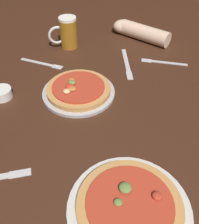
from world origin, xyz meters
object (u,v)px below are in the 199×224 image
object	(u,v)px
pizza_plate_far	(78,90)
fork_spare	(43,63)
beer_mug_dark	(67,33)
knife_spare	(127,63)
diner_arm	(138,31)
ramekin_sauce	(2,93)
fork_left	(163,62)
pizza_plate_near	(129,207)

from	to	relation	value
pizza_plate_far	fork_spare	size ratio (longest dim) A/B	1.35
beer_mug_dark	fork_spare	xyz separation A→B (m)	(-0.09, -0.16, -0.07)
beer_mug_dark	knife_spare	xyz separation A→B (m)	(0.28, -0.13, -0.07)
beer_mug_dark	knife_spare	world-z (taller)	beer_mug_dark
pizza_plate_far	diner_arm	distance (m)	0.53
ramekin_sauce	knife_spare	bearing A→B (deg)	29.94
pizza_plate_far	fork_spare	distance (m)	0.27
fork_left	ramekin_sauce	bearing A→B (deg)	-154.96
fork_left	fork_spare	size ratio (longest dim) A/B	1.00
fork_spare	knife_spare	bearing A→B (deg)	4.33
pizza_plate_near	diner_arm	distance (m)	0.92
pizza_plate_near	fork_spare	xyz separation A→B (m)	(-0.37, 0.64, -0.01)
fork_left	knife_spare	size ratio (longest dim) A/B	0.83
diner_arm	fork_spare	bearing A→B (deg)	-146.76
beer_mug_dark	knife_spare	size ratio (longest dim) A/B	0.59
beer_mug_dark	ramekin_sauce	distance (m)	0.44
pizza_plate_far	ramekin_sauce	distance (m)	0.28
beer_mug_dark	fork_left	bearing A→B (deg)	-14.21
ramekin_sauce	diner_arm	distance (m)	0.73
beer_mug_dark	fork_left	size ratio (longest dim) A/B	0.71
pizza_plate_far	beer_mug_dark	world-z (taller)	beer_mug_dark
ramekin_sauce	fork_spare	xyz separation A→B (m)	(0.09, 0.24, -0.01)
pizza_plate_near	fork_spare	size ratio (longest dim) A/B	1.52
diner_arm	pizza_plate_far	bearing A→B (deg)	-116.52
fork_left	knife_spare	bearing A→B (deg)	-171.37
diner_arm	pizza_plate_near	bearing A→B (deg)	-93.05
pizza_plate_near	knife_spare	bearing A→B (deg)	90.47
pizza_plate_far	knife_spare	xyz separation A→B (m)	(0.18, 0.22, -0.01)
pizza_plate_near	fork_spare	bearing A→B (deg)	120.25
pizza_plate_far	pizza_plate_near	bearing A→B (deg)	-67.25
beer_mug_dark	fork_left	world-z (taller)	beer_mug_dark
pizza_plate_far	diner_arm	world-z (taller)	diner_arm
knife_spare	diner_arm	size ratio (longest dim) A/B	0.86
beer_mug_dark	diner_arm	bearing A→B (deg)	18.81
diner_arm	fork_left	bearing A→B (deg)	-65.10
ramekin_sauce	diner_arm	xyz separation A→B (m)	(0.51, 0.51, 0.02)
pizza_plate_near	fork_left	bearing A→B (deg)	77.53
pizza_plate_far	diner_arm	size ratio (longest dim) A/B	0.96
pizza_plate_far	fork_left	world-z (taller)	pizza_plate_far
pizza_plate_near	beer_mug_dark	bearing A→B (deg)	109.54
beer_mug_dark	fork_spare	bearing A→B (deg)	-118.45
pizza_plate_near	fork_spare	distance (m)	0.74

